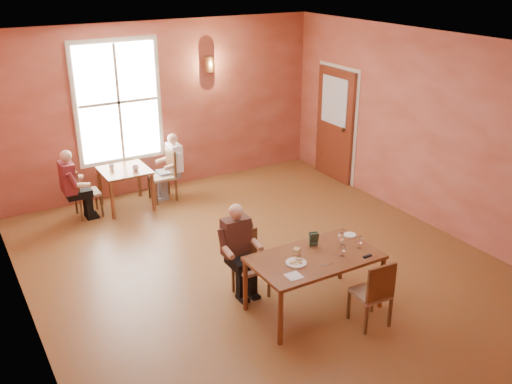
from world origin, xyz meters
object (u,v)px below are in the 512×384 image
diner_main (252,255)px  second_table (126,188)px  main_table (314,283)px  diner_white (163,170)px  chair_diner_main (251,266)px  chair_empty (371,292)px  chair_diner_maroon (87,192)px  diner_maroon (84,183)px  chair_diner_white (162,175)px

diner_main → second_table: size_ratio=1.47×
main_table → diner_white: diner_white is taller
chair_diner_main → chair_empty: bearing=125.9°
diner_main → diner_white: 3.47m
chair_empty → second_table: size_ratio=1.09×
second_table → chair_diner_maroon: bearing=180.0°
diner_white → diner_maroon: bearing=90.0°
diner_white → chair_diner_maroon: 1.34m
main_table → diner_main: diner_main is taller
chair_empty → diner_maroon: diner_maroon is taller
chair_diner_maroon → diner_maroon: size_ratio=0.72×
main_table → chair_empty: size_ratio=1.81×
main_table → chair_empty: (0.39, -0.57, 0.06)m
chair_diner_main → chair_empty: 1.51m
chair_diner_main → chair_diner_maroon: (-1.12, 3.44, 0.01)m
diner_maroon → diner_main: bearing=18.3°
main_table → chair_diner_main: 0.82m
chair_empty → chair_diner_white: bearing=102.6°
chair_diner_maroon → chair_empty: bearing=23.3°
chair_diner_white → diner_white: size_ratio=0.82×
main_table → chair_diner_white: size_ratio=1.68×
chair_empty → diner_white: (-0.67, 4.66, 0.13)m
chair_diner_white → diner_white: diner_white is taller
main_table → diner_maroon: diner_maroon is taller
chair_diner_main → chair_diner_white: size_ratio=0.91×
main_table → chair_diner_white: chair_diner_white is taller
main_table → chair_empty: 0.70m
chair_empty → chair_diner_white: 4.71m
diner_main → chair_empty: size_ratio=1.36×
chair_empty → chair_diner_main: bearing=129.9°
chair_empty → diner_white: bearing=102.3°
chair_diner_white → diner_white: 0.11m
second_table → diner_white: (0.68, 0.00, 0.21)m
main_table → chair_diner_maroon: chair_diner_maroon is taller
diner_white → second_table: bearing=90.0°
second_table → chair_diner_white: (0.65, 0.00, 0.11)m
diner_main → chair_diner_maroon: diner_main is taller
chair_diner_white → chair_diner_maroon: size_ratio=1.08×
diner_main → second_table: 3.50m
chair_empty → second_table: chair_empty is taller
chair_diner_main → chair_diner_maroon: bearing=-72.0°
diner_main → chair_diner_main: bearing=-90.0°
diner_main → diner_maroon: size_ratio=0.99×
main_table → chair_diner_white: bearing=94.4°
chair_empty → chair_diner_maroon: bearing=117.3°
chair_diner_main → main_table: bearing=127.6°
chair_diner_white → diner_maroon: size_ratio=0.78×
chair_diner_main → chair_empty: (0.89, -1.22, 0.01)m
diner_main → chair_diner_white: size_ratio=1.26×
chair_empty → diner_main: bearing=130.6°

